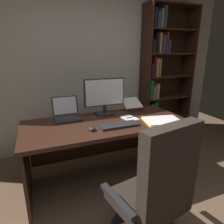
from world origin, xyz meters
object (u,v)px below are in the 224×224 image
object	(u,v)px
pen	(131,117)
notepad	(129,118)
monitor	(105,96)
laptop	(67,114)
bookshelf	(162,75)
computer_mouse	(92,128)
office_chair	(155,199)
keyboard	(119,125)
desk	(104,135)
reading_stand_with_book	(132,104)
open_binder	(162,121)

from	to	relation	value
pen	notepad	bearing A→B (deg)	180.00
monitor	laptop	xyz separation A→B (m)	(-0.47, 0.01, -0.18)
bookshelf	computer_mouse	world-z (taller)	bookshelf
office_chair	notepad	size ratio (longest dim) A/B	5.15
keyboard	notepad	size ratio (longest dim) A/B	2.00
desk	laptop	xyz separation A→B (m)	(-0.39, 0.20, 0.25)
computer_mouse	reading_stand_with_book	size ratio (longest dim) A/B	0.37
keyboard	computer_mouse	world-z (taller)	computer_mouse
laptop	pen	xyz separation A→B (m)	(0.71, -0.28, -0.04)
notepad	bookshelf	bearing A→B (deg)	39.74
keyboard	notepad	xyz separation A→B (m)	(0.22, 0.19, -0.01)
keyboard	reading_stand_with_book	world-z (taller)	reading_stand_with_book
pen	keyboard	bearing A→B (deg)	-141.57
desk	keyboard	bearing A→B (deg)	-73.08
open_binder	pen	xyz separation A→B (m)	(-0.28, 0.24, 0.00)
office_chair	keyboard	bearing A→B (deg)	75.70
office_chair	pen	world-z (taller)	office_chair
desk	open_binder	size ratio (longest dim) A/B	3.96
computer_mouse	reading_stand_with_book	distance (m)	0.89
laptop	monitor	bearing A→B (deg)	-0.81
laptop	notepad	bearing A→B (deg)	-21.86
pen	computer_mouse	bearing A→B (deg)	-160.78
bookshelf	desk	bearing A→B (deg)	-149.38
office_chair	monitor	bearing A→B (deg)	76.94
laptop	office_chair	bearing A→B (deg)	-70.94
office_chair	reading_stand_with_book	bearing A→B (deg)	59.18
desk	reading_stand_with_book	world-z (taller)	reading_stand_with_book
computer_mouse	laptop	bearing A→B (deg)	110.47
office_chair	keyboard	xyz separation A→B (m)	(0.05, 0.77, 0.31)
desk	laptop	distance (m)	0.51
bookshelf	notepad	world-z (taller)	bookshelf
reading_stand_with_book	pen	world-z (taller)	reading_stand_with_book
computer_mouse	pen	size ratio (longest dim) A/B	0.74
office_chair	laptop	xyz separation A→B (m)	(-0.43, 1.24, 0.35)
notepad	laptop	bearing A→B (deg)	158.14
bookshelf	computer_mouse	bearing A→B (deg)	-145.99
laptop	computer_mouse	size ratio (longest dim) A/B	3.00
bookshelf	pen	world-z (taller)	bookshelf
desk	reading_stand_with_book	xyz separation A→B (m)	(0.50, 0.26, 0.27)
bookshelf	monitor	world-z (taller)	bookshelf
desk	notepad	distance (m)	0.36
computer_mouse	office_chair	bearing A→B (deg)	-71.80
computer_mouse	keyboard	bearing A→B (deg)	0.00
monitor	reading_stand_with_book	bearing A→B (deg)	8.63
notepad	monitor	bearing A→B (deg)	128.62
reading_stand_with_book	pen	bearing A→B (deg)	-119.36
keyboard	computer_mouse	size ratio (longest dim) A/B	4.04
open_binder	notepad	xyz separation A→B (m)	(-0.30, 0.24, -0.01)
office_chair	desk	bearing A→B (deg)	80.90
keyboard	reading_stand_with_book	distance (m)	0.67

